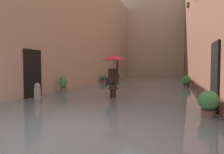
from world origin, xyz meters
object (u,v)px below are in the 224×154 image
at_px(potted_plant_near_left, 186,81).
at_px(potted_plant_mid_left, 208,104).
at_px(person_wading, 114,67).
at_px(potted_plant_far_right, 104,79).
at_px(potted_plant_mid_right, 63,85).
at_px(mooring_bollard, 37,93).
at_px(potted_plant_near_right, 118,77).

relative_size(potted_plant_near_left, potted_plant_mid_left, 1.07).
distance_m(person_wading, potted_plant_mid_left, 4.22).
relative_size(person_wading, potted_plant_far_right, 2.68).
xyz_separation_m(potted_plant_near_left, potted_plant_mid_right, (6.34, 4.81, 0.02)).
relative_size(person_wading, potted_plant_near_left, 2.28).
height_order(person_wading, mooring_bollard, person_wading).
distance_m(potted_plant_mid_right, potted_plant_mid_left, 7.34).
height_order(potted_plant_mid_right, potted_plant_mid_left, potted_plant_mid_right).
height_order(potted_plant_far_right, potted_plant_mid_right, potted_plant_mid_right).
bearing_deg(person_wading, potted_plant_near_left, -118.48).
height_order(potted_plant_near_left, potted_plant_mid_left, potted_plant_near_left).
height_order(potted_plant_near_right, mooring_bollard, mooring_bollard).
xyz_separation_m(person_wading, potted_plant_near_right, (2.91, -11.47, -1.02)).
xyz_separation_m(potted_plant_mid_right, mooring_bollard, (-0.33, 2.56, -0.11)).
bearing_deg(potted_plant_mid_right, mooring_bollard, 97.42).
bearing_deg(potted_plant_mid_left, person_wading, -36.29).
bearing_deg(potted_plant_near_right, potted_plant_near_left, 138.24).
bearing_deg(potted_plant_mid_right, potted_plant_far_right, -90.19).
height_order(potted_plant_far_right, potted_plant_mid_left, potted_plant_mid_left).
distance_m(potted_plant_far_right, mooring_bollard, 9.07).
height_order(person_wading, potted_plant_near_right, person_wading).
xyz_separation_m(person_wading, potted_plant_mid_left, (-3.31, 2.43, -0.97)).
bearing_deg(potted_plant_mid_left, mooring_bollard, -9.72).
relative_size(potted_plant_near_right, mooring_bollard, 0.93).
xyz_separation_m(potted_plant_far_right, potted_plant_mid_left, (-6.38, 10.11, 0.06)).
height_order(potted_plant_far_right, potted_plant_near_right, potted_plant_near_right).
bearing_deg(potted_plant_near_left, potted_plant_mid_right, 37.21).
relative_size(potted_plant_far_right, potted_plant_mid_right, 0.76).
height_order(potted_plant_near_left, potted_plant_far_right, potted_plant_near_left).
relative_size(potted_plant_near_right, potted_plant_mid_right, 0.77).
bearing_deg(potted_plant_far_right, mooring_bollard, 91.97).
bearing_deg(potted_plant_mid_left, potted_plant_near_right, -65.92).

